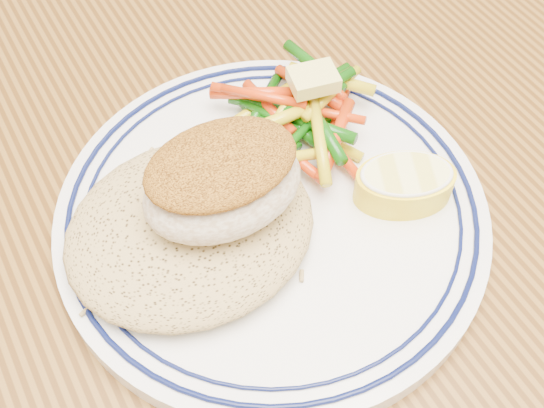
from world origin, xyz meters
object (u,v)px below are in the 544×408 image
at_px(vegetable_pile, 300,112).
at_px(lemon_wedge, 404,183).
at_px(dining_table, 329,340).
at_px(plate, 272,215).
at_px(rice_pilaf, 190,225).
at_px(fish_fillet, 222,181).

height_order(vegetable_pile, lemon_wedge, vegetable_pile).
relative_size(dining_table, plate, 6.01).
bearing_deg(plate, rice_pilaf, 174.33).
bearing_deg(fish_fillet, rice_pilaf, 172.48).
bearing_deg(lemon_wedge, fish_fillet, 162.21).
bearing_deg(fish_fillet, dining_table, -45.71).
bearing_deg(rice_pilaf, dining_table, -37.00).
distance_m(vegetable_pile, lemon_wedge, 0.08).
height_order(dining_table, vegetable_pile, vegetable_pile).
xyz_separation_m(dining_table, rice_pilaf, (-0.07, 0.05, 0.13)).
bearing_deg(dining_table, fish_fillet, 134.29).
relative_size(plate, vegetable_pile, 2.31).
bearing_deg(dining_table, plate, 112.12).
xyz_separation_m(dining_table, vegetable_pile, (0.03, 0.09, 0.13)).
bearing_deg(dining_table, rice_pilaf, 143.00).
height_order(dining_table, rice_pilaf, rice_pilaf).
height_order(fish_fillet, vegetable_pile, fish_fillet).
distance_m(dining_table, lemon_wedge, 0.14).
xyz_separation_m(vegetable_pile, lemon_wedge, (0.02, -0.08, -0.00)).
bearing_deg(lemon_wedge, dining_table, -162.07).
bearing_deg(fish_fillet, vegetable_pile, 30.55).
bearing_deg(vegetable_pile, plate, -135.12).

